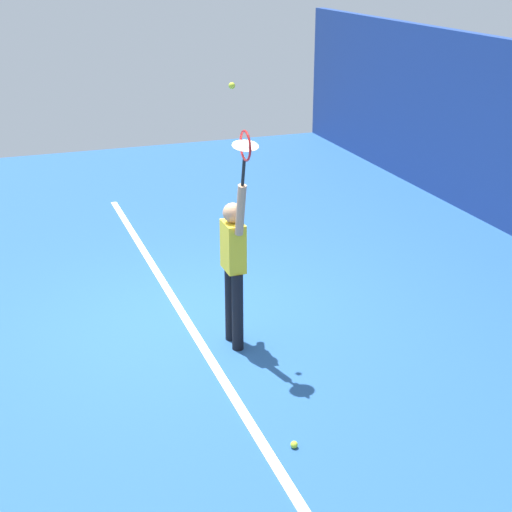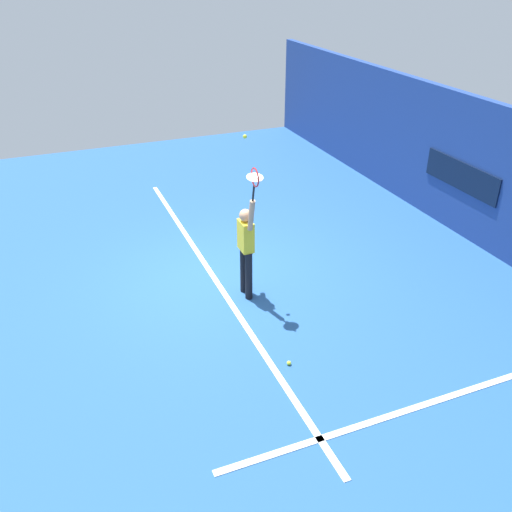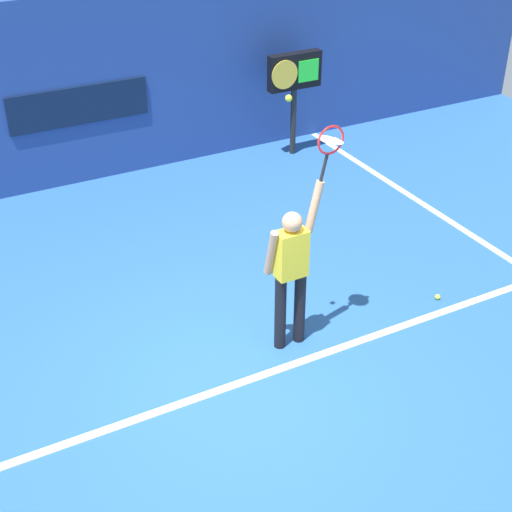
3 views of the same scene
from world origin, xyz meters
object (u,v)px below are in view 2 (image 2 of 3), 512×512
object	(u,v)px
tennis_player	(246,245)
tennis_ball	(245,137)
tennis_racket	(255,179)
spare_ball	(289,363)

from	to	relation	value
tennis_player	tennis_ball	distance (m)	1.91
tennis_racket	tennis_player	bearing A→B (deg)	179.41
tennis_player	spare_ball	size ratio (longest dim) A/B	29.20
tennis_racket	tennis_ball	world-z (taller)	tennis_ball
tennis_ball	spare_ball	world-z (taller)	tennis_ball
tennis_ball	spare_ball	bearing A→B (deg)	-3.75
tennis_ball	spare_ball	distance (m)	3.60
tennis_player	spare_ball	xyz separation A→B (m)	(2.07, -0.12, -0.98)
tennis_racket	tennis_ball	xyz separation A→B (m)	(-0.48, 0.03, 0.54)
tennis_ball	tennis_racket	bearing A→B (deg)	-3.10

